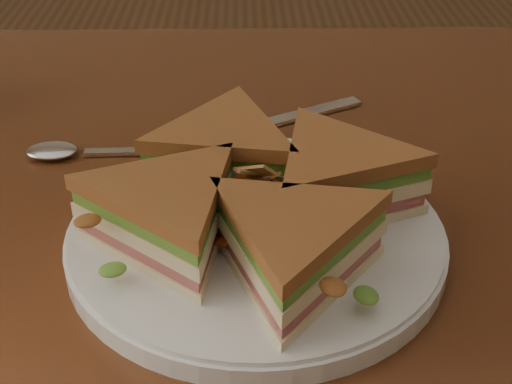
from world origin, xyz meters
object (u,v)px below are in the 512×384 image
at_px(table, 216,276).
at_px(spoon, 77,152).
at_px(knife, 265,125).
at_px(plate, 256,238).
at_px(sandwich_wedges, 256,198).

height_order(table, spoon, spoon).
xyz_separation_m(table, knife, (0.05, 0.11, 0.10)).
bearing_deg(spoon, plate, -42.07).
xyz_separation_m(sandwich_wedges, knife, (0.01, 0.20, -0.04)).
relative_size(sandwich_wedges, spoon, 1.70).
distance_m(table, plate, 0.14).
distance_m(plate, knife, 0.20).
bearing_deg(table, plate, -66.57).
bearing_deg(knife, sandwich_wedges, -121.31).
bearing_deg(table, spoon, 155.05).
distance_m(table, sandwich_wedges, 0.17).
bearing_deg(sandwich_wedges, spoon, 138.95).
distance_m(plate, sandwich_wedges, 0.04).
bearing_deg(plate, spoon, 138.95).
xyz_separation_m(plate, sandwich_wedges, (0.00, 0.00, 0.04)).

